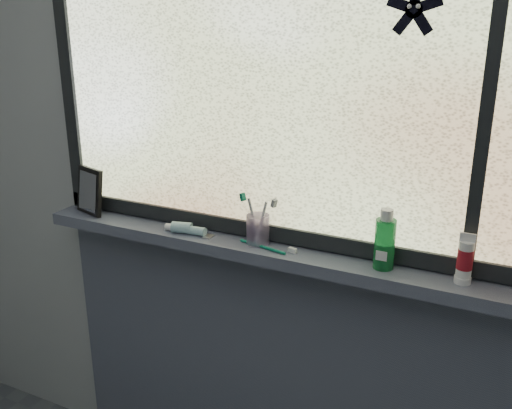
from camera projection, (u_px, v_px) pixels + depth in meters
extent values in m
cube|color=#9EA3A8|center=(273.00, 169.00, 1.77)|extent=(3.00, 0.01, 2.50)
cube|color=#4A4F63|center=(262.00, 251.00, 1.79)|extent=(1.62, 0.14, 0.04)
cube|color=#4A4F63|center=(269.00, 378.00, 2.00)|extent=(1.62, 0.02, 0.98)
cube|color=silver|center=(271.00, 78.00, 1.66)|extent=(1.50, 0.01, 1.00)
cube|color=black|center=(269.00, 231.00, 1.82)|extent=(1.60, 0.03, 0.05)
cube|color=black|center=(68.00, 67.00, 1.98)|extent=(0.05, 0.03, 1.10)
cube|color=black|center=(490.00, 90.00, 1.41)|extent=(0.03, 0.03, 1.00)
cube|color=black|center=(90.00, 191.00, 2.04)|extent=(0.15, 0.10, 0.17)
cylinder|color=#B295C6|center=(258.00, 229.00, 1.78)|extent=(0.09, 0.09, 0.10)
cylinder|color=#1C9341|center=(385.00, 239.00, 1.60)|extent=(0.07, 0.07, 0.15)
cylinder|color=silver|center=(465.00, 257.00, 1.51)|extent=(0.05, 0.05, 0.10)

